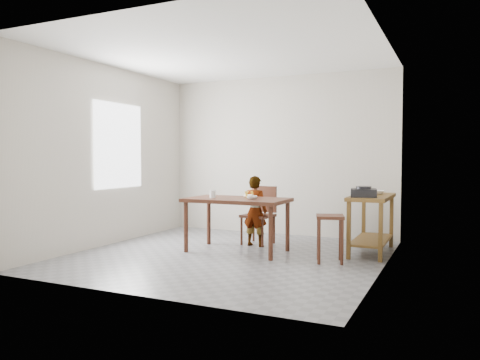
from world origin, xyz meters
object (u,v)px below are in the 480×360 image
at_px(dining_chair, 258,215).
at_px(stool, 330,239).
at_px(child, 255,211).
at_px(dining_table, 237,225).
at_px(prep_counter, 371,224).

relative_size(dining_chair, stool, 1.47).
relative_size(child, dining_chair, 1.20).
relative_size(dining_table, prep_counter, 1.17).
distance_m(dining_chair, stool, 1.51).
xyz_separation_m(child, stool, (1.28, -0.60, -0.23)).
bearing_deg(child, stool, 157.87).
height_order(prep_counter, child, child).
bearing_deg(dining_table, child, 82.52).
distance_m(dining_table, prep_counter, 1.86).
distance_m(prep_counter, dining_chair, 1.68).
relative_size(dining_table, dining_chair, 1.60).
bearing_deg(dining_table, dining_chair, 86.05).
bearing_deg(child, dining_chair, -79.94).
distance_m(child, dining_chair, 0.18).
height_order(dining_table, prep_counter, prep_counter).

